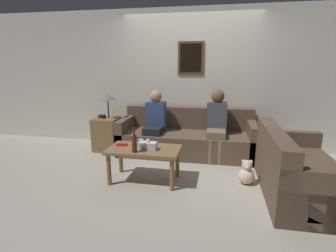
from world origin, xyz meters
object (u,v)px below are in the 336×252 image
at_px(drinking_glass, 141,143).
at_px(coffee_table, 144,153).
at_px(wine_bottle, 134,143).
at_px(person_left, 155,120).
at_px(person_right, 217,122).
at_px(couch_side, 297,172).
at_px(couch_main, 187,138).
at_px(teddy_bear, 246,173).

bearing_deg(drinking_glass, coffee_table, -53.49).
height_order(wine_bottle, person_left, person_left).
distance_m(wine_bottle, drinking_glass, 0.29).
bearing_deg(person_right, drinking_glass, -134.53).
height_order(couch_side, coffee_table, couch_side).
height_order(couch_side, wine_bottle, couch_side).
bearing_deg(couch_main, wine_bottle, -109.28).
relative_size(couch_side, teddy_bear, 4.79).
distance_m(coffee_table, teddy_bear, 1.42).
distance_m(wine_bottle, person_right, 1.68).
relative_size(couch_main, drinking_glass, 25.10).
relative_size(couch_side, wine_bottle, 4.97).
bearing_deg(teddy_bear, couch_side, -16.18).
bearing_deg(person_left, person_right, -0.13).
distance_m(couch_side, coffee_table, 1.97).
distance_m(coffee_table, person_left, 1.17).
bearing_deg(couch_main, teddy_bear, -49.06).
bearing_deg(person_left, drinking_glass, -86.80).
xyz_separation_m(couch_side, person_left, (-2.10, 1.14, 0.34)).
distance_m(person_left, teddy_bear, 1.87).
height_order(wine_bottle, person_right, person_right).
xyz_separation_m(drinking_glass, person_right, (1.03, 1.05, 0.11)).
bearing_deg(couch_main, person_right, -14.15).
height_order(coffee_table, wine_bottle, wine_bottle).
bearing_deg(couch_side, coffee_table, 90.05).
bearing_deg(drinking_glass, person_right, 45.47).
xyz_separation_m(couch_main, person_right, (0.52, -0.13, 0.35)).
bearing_deg(coffee_table, wine_bottle, -113.58).
relative_size(couch_side, coffee_table, 1.67).
xyz_separation_m(couch_side, wine_bottle, (-2.04, -0.18, 0.32)).
height_order(drinking_glass, person_right, person_right).
relative_size(couch_main, person_left, 2.09).
height_order(couch_main, wine_bottle, couch_main).
xyz_separation_m(couch_main, coffee_table, (-0.43, -1.28, 0.12)).
bearing_deg(coffee_table, drinking_glass, 126.51).
distance_m(coffee_table, person_right, 1.51).
bearing_deg(teddy_bear, coffee_table, -173.06).
relative_size(coffee_table, teddy_bear, 2.86).
bearing_deg(person_right, person_left, 179.87).
distance_m(couch_side, wine_bottle, 2.08).
distance_m(couch_side, teddy_bear, 0.62).
xyz_separation_m(drinking_glass, person_left, (-0.06, 1.05, 0.10)).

